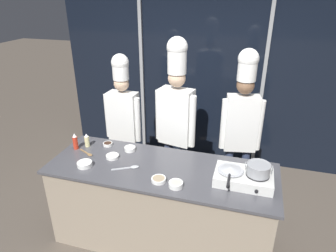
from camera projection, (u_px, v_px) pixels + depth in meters
ground_plane at (162, 237)px, 3.40m from camera, size 24.00×24.00×0.00m
window_wall_back at (200, 77)px, 4.55m from camera, size 4.35×0.09×2.70m
demo_counter at (161, 204)px, 3.20m from camera, size 2.30×0.83×0.93m
portable_stove at (243, 177)px, 2.76m from camera, size 0.53×0.35×0.11m
frying_pan at (231, 169)px, 2.76m from camera, size 0.24×0.42×0.04m
stock_pot at (259, 169)px, 2.68m from camera, size 0.24×0.21×0.11m
squeeze_bottle_oil at (87, 140)px, 3.38m from camera, size 0.05×0.05×0.16m
squeeze_bottle_chili at (75, 142)px, 3.32m from camera, size 0.05×0.05×0.19m
prep_bowl_soy_glaze at (108, 144)px, 3.42m from camera, size 0.11×0.11×0.03m
prep_bowl_rice at (85, 164)px, 3.02m from camera, size 0.15×0.15×0.05m
prep_bowl_garlic at (112, 156)px, 3.17m from camera, size 0.14×0.14×0.03m
prep_bowl_onion at (130, 148)px, 3.31m from camera, size 0.13×0.13×0.04m
prep_bowl_noodles at (176, 184)px, 2.71m from camera, size 0.13×0.13×0.05m
prep_bowl_mushrooms at (159, 179)px, 2.78m from camera, size 0.14×0.14×0.04m
serving_spoon_slotted at (131, 167)px, 3.00m from camera, size 0.26×0.16×0.02m
serving_spoon_solid at (88, 154)px, 3.24m from camera, size 0.21×0.12×0.02m
chef_head at (123, 114)px, 3.79m from camera, size 0.49×0.21×1.88m
chef_sous at (176, 111)px, 3.52m from camera, size 0.51×0.28×2.11m
chef_line at (242, 118)px, 3.43m from camera, size 0.47×0.26×2.01m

